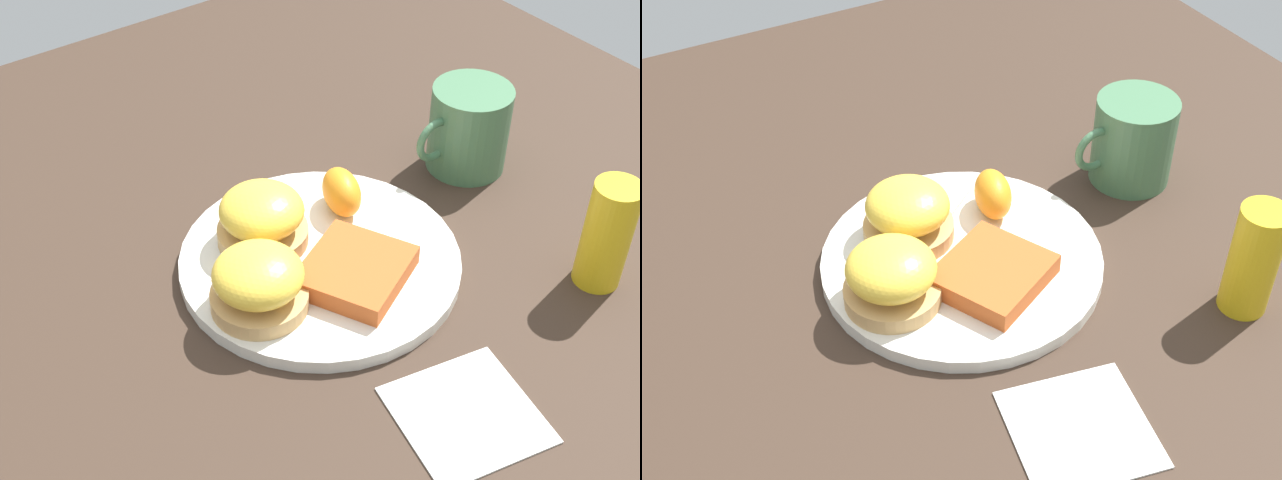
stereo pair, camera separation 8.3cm
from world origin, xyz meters
TOP-DOWN VIEW (x-y plane):
  - ground_plane at (0.00, 0.00)m, footprint 1.10×1.10m
  - plate at (0.00, 0.00)m, footprint 0.27×0.27m
  - sandwich_benedict_left at (0.03, -0.05)m, footprint 0.09×0.09m
  - sandwich_benedict_right at (0.08, 0.02)m, footprint 0.09×0.09m
  - hashbrown_patty at (-0.01, 0.04)m, footprint 0.12×0.12m
  - orange_wedge at (-0.06, -0.04)m, footprint 0.05×0.07m
  - fork at (0.03, -0.02)m, footprint 0.17×0.13m
  - cup at (-0.23, -0.04)m, footprint 0.12×0.09m
  - napkin at (0.01, 0.21)m, footprint 0.13×0.13m
  - condiment_bottle at (-0.20, 0.17)m, footprint 0.04×0.04m

SIDE VIEW (x-z plane):
  - ground_plane at x=0.00m, z-range 0.00..0.00m
  - napkin at x=0.01m, z-range 0.00..0.00m
  - plate at x=0.00m, z-range 0.00..0.01m
  - fork at x=0.03m, z-range 0.01..0.02m
  - hashbrown_patty at x=-0.01m, z-range 0.01..0.03m
  - orange_wedge at x=-0.06m, z-range 0.01..0.06m
  - sandwich_benedict_left at x=0.03m, z-range 0.01..0.07m
  - sandwich_benedict_right at x=0.08m, z-range 0.01..0.07m
  - cup at x=-0.23m, z-range 0.00..0.09m
  - condiment_bottle at x=-0.20m, z-range 0.00..0.11m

